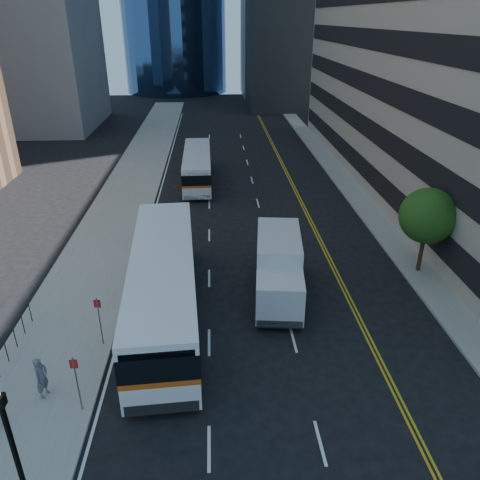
{
  "coord_description": "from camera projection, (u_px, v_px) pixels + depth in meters",
  "views": [
    {
      "loc": [
        -3.09,
        -15.83,
        13.86
      ],
      "look_at": [
        -1.73,
        7.23,
        2.8
      ],
      "focal_mm": 35.0,
      "sensor_mm": 36.0,
      "label": 1
    }
  ],
  "objects": [
    {
      "name": "bus_rear",
      "position": [
        197.0,
        166.0,
        42.65
      ],
      "size": [
        2.51,
        10.98,
        2.82
      ],
      "rotation": [
        0.0,
        0.0,
        0.01
      ],
      "color": "silver",
      "rests_on": "ground"
    },
    {
      "name": "sidewalk_east",
      "position": [
        344.0,
        181.0,
        43.36
      ],
      "size": [
        2.0,
        90.0,
        0.15
      ],
      "primitive_type": "cube",
      "color": "gray",
      "rests_on": "ground"
    },
    {
      "name": "bus_front",
      "position": [
        164.0,
        284.0,
        23.05
      ],
      "size": [
        3.88,
        13.98,
        3.56
      ],
      "rotation": [
        0.0,
        0.0,
        0.06
      ],
      "color": "white",
      "rests_on": "ground"
    },
    {
      "name": "sidewalk_west",
      "position": [
        132.0,
        185.0,
        42.32
      ],
      "size": [
        5.0,
        90.0,
        0.15
      ],
      "primitive_type": "cube",
      "color": "gray",
      "rests_on": "ground"
    },
    {
      "name": "box_truck",
      "position": [
        279.0,
        268.0,
        25.03
      ],
      "size": [
        3.04,
        6.99,
        3.24
      ],
      "rotation": [
        0.0,
        0.0,
        -0.11
      ],
      "color": "silver",
      "rests_on": "ground"
    },
    {
      "name": "ground",
      "position": [
        289.0,
        368.0,
        20.4
      ],
      "size": [
        160.0,
        160.0,
        0.0
      ],
      "primitive_type": "plane",
      "color": "black",
      "rests_on": "ground"
    },
    {
      "name": "pedestrian",
      "position": [
        42.0,
        377.0,
        18.36
      ],
      "size": [
        0.59,
        0.75,
        1.81
      ],
      "primitive_type": "imported",
      "rotation": [
        0.0,
        0.0,
        1.31
      ],
      "color": "#5D5C64",
      "rests_on": "sidewalk_west"
    },
    {
      "name": "street_tree",
      "position": [
        428.0,
        216.0,
        26.51
      ],
      "size": [
        3.2,
        3.2,
        5.1
      ],
      "color": "#332114",
      "rests_on": "sidewalk_east"
    },
    {
      "name": "lamp_post",
      "position": [
        13.0,
        448.0,
        13.34
      ],
      "size": [
        0.28,
        0.28,
        4.56
      ],
      "color": "black",
      "rests_on": "sidewalk_west"
    }
  ]
}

